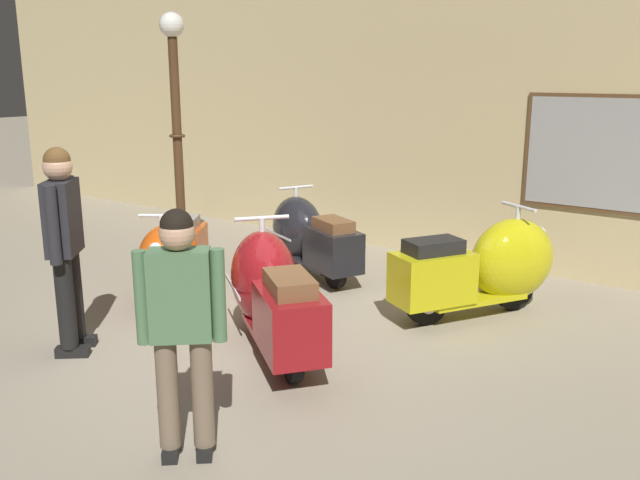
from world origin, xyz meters
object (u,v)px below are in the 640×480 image
scooter_3 (489,266)px  visitor_1 (64,237)px  scooter_0 (171,259)px  lamppost (177,129)px  visitor_0 (181,318)px  scooter_1 (308,236)px  scooter_2 (271,292)px

scooter_3 → visitor_1: bearing=169.4°
scooter_0 → lamppost: size_ratio=0.53×
visitor_1 → visitor_0: bearing=-55.7°
scooter_1 → scooter_2: size_ratio=0.97×
scooter_3 → visitor_1: (-2.44, -2.92, 0.51)m
scooter_2 → scooter_3: bearing=-85.0°
lamppost → visitor_0: size_ratio=1.91×
scooter_0 → scooter_2: scooter_2 is taller
scooter_2 → visitor_0: 1.81m
scooter_0 → visitor_1: bearing=-21.8°
scooter_1 → visitor_1: 3.05m
scooter_2 → scooter_3: size_ratio=0.98×
scooter_1 → visitor_1: visitor_1 is taller
visitor_0 → scooter_3: bearing=-49.0°
visitor_1 → scooter_3: bearing=10.0°
scooter_3 → visitor_0: visitor_0 is taller
scooter_1 → lamppost: lamppost is taller
scooter_1 → visitor_1: (-0.20, -2.99, 0.55)m
scooter_2 → lamppost: (-2.59, 1.37, 1.14)m
visitor_0 → visitor_1: (-1.98, 0.55, 0.10)m
scooter_1 → lamppost: size_ratio=0.56×
visitor_0 → visitor_1: bearing=33.1°
scooter_2 → lamppost: size_ratio=0.58×
scooter_0 → lamppost: lamppost is taller
scooter_3 → visitor_0: 3.52m
scooter_2 → visitor_1: 1.74m
scooter_3 → scooter_2: bearing=177.3°
visitor_0 → scooter_1: bearing=-14.7°
scooter_0 → scooter_2: (1.59, -0.31, 0.05)m
scooter_3 → visitor_0: bearing=-158.3°
scooter_2 → visitor_0: size_ratio=1.11×
scooter_0 → scooter_3: bearing=85.0°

